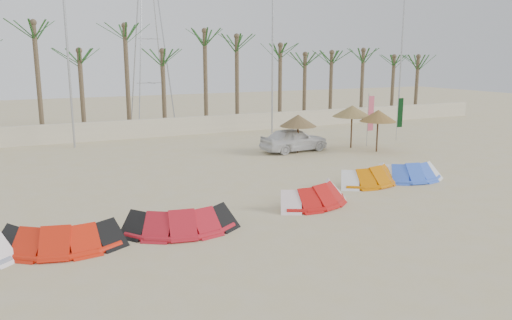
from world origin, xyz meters
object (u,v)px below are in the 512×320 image
car (294,140)px  parasol_right (352,111)px  kite_orange (367,174)px  parasol_mid (378,116)px  kite_blue (405,170)px  parasol_left (298,121)px  kite_red_left (58,233)px  kite_red_mid (178,217)px  kite_red_right (311,193)px

car → parasol_right: bearing=-102.3°
kite_orange → parasol_mid: 8.06m
parasol_right → car: 4.16m
kite_orange → parasol_mid: size_ratio=1.42×
kite_blue → parasol_mid: bearing=62.0°
kite_orange → parasol_mid: parasol_mid is taller
parasol_left → car: size_ratio=0.55×
parasol_right → kite_blue: bearing=-108.4°
kite_red_left → parasol_left: (14.06, 9.85, 1.51)m
kite_red_mid → parasol_left: parasol_left is taller
parasol_left → kite_blue: bearing=-80.8°
parasol_mid → parasol_right: bearing=109.7°
kite_red_left → parasol_right: parasol_right is taller
kite_red_right → kite_orange: (3.98, 1.65, 0.00)m
kite_orange → car: 8.16m
kite_red_mid → kite_blue: same height
kite_red_mid → parasol_right: 17.42m
kite_red_mid → kite_red_right: 5.63m
kite_red_mid → kite_red_right: size_ratio=1.05×
kite_red_right → kite_orange: same height
kite_red_right → kite_blue: (6.03, 1.44, -0.00)m
kite_red_mid → kite_blue: size_ratio=1.11×
kite_red_right → parasol_mid: (9.24, 7.49, 1.75)m
kite_orange → car: (0.84, 8.11, 0.29)m
kite_red_right → car: size_ratio=0.88×
kite_orange → kite_blue: size_ratio=1.03×
parasol_mid → car: size_ratio=0.60×
kite_blue → kite_red_mid: bearing=-169.6°
kite_blue → car: size_ratio=0.84×
kite_red_mid → parasol_left: 14.43m
kite_red_left → kite_orange: 13.45m
kite_red_mid → parasol_right: bearing=34.9°
parasol_mid → parasol_right: parasol_right is taller
kite_red_left → parasol_right: size_ratio=1.48×
kite_red_left → kite_red_mid: size_ratio=1.02×
kite_blue → kite_red_right: bearing=-166.6°
kite_blue → car: 8.41m
kite_red_right → parasol_mid: 12.02m
kite_blue → parasol_left: parasol_left is taller
parasol_right → kite_red_left: bearing=-151.2°
kite_orange → parasol_right: 9.08m
kite_red_right → parasol_mid: parasol_mid is taller
parasol_mid → kite_orange: bearing=-132.1°
kite_blue → parasol_mid: parasol_mid is taller
kite_blue → parasol_left: (-1.26, 7.80, 1.51)m
kite_red_left → parasol_right: (17.91, 9.83, 1.89)m
car → kite_blue: bearing=-176.0°
kite_orange → kite_red_mid: bearing=-166.3°
kite_blue → parasol_left: bearing=99.2°
kite_red_mid → kite_blue: (11.62, 2.12, -0.00)m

